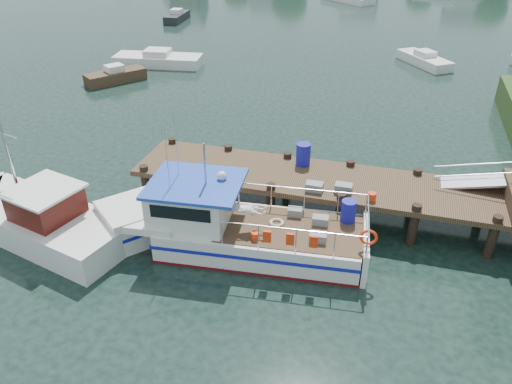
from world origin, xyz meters
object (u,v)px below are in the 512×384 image
(moored_a, at_px, (158,59))
(lobster_boat, at_px, (227,227))
(work_boat, at_px, (33,216))
(moored_e, at_px, (177,17))
(dock, at_px, (483,178))
(moored_rowboat, at_px, (115,76))
(moored_b, at_px, (424,60))

(moored_a, bearing_deg, lobster_boat, -46.61)
(lobster_boat, bearing_deg, work_boat, -176.33)
(work_boat, height_order, moored_e, work_boat)
(dock, distance_m, moored_rowboat, 23.94)
(moored_a, relative_size, moored_e, 1.53)
(lobster_boat, xyz_separation_m, moored_rowboat, (-12.80, 14.88, -0.41))
(dock, bearing_deg, work_boat, -163.82)
(moored_b, height_order, moored_e, moored_e)
(dock, xyz_separation_m, work_boat, (-14.86, -4.31, -1.56))
(dock, relative_size, moored_a, 2.59)
(lobster_boat, height_order, moored_rowboat, lobster_boat)
(work_boat, bearing_deg, moored_a, 117.65)
(work_boat, height_order, moored_a, work_boat)
(moored_rowboat, xyz_separation_m, moored_e, (-3.87, 18.43, 0.00))
(moored_rowboat, relative_size, moored_a, 0.61)
(dock, xyz_separation_m, moored_rowboat, (-20.83, 11.66, -1.83))
(moored_a, height_order, moored_b, moored_a)
(lobster_boat, height_order, moored_e, lobster_boat)
(moored_rowboat, bearing_deg, lobster_boat, -72.92)
(work_boat, relative_size, moored_a, 1.28)
(moored_rowboat, height_order, moored_e, moored_e)
(moored_e, bearing_deg, moored_rowboat, -92.93)
(lobster_boat, relative_size, moored_e, 2.31)
(moored_a, relative_size, moored_b, 1.39)
(dock, height_order, moored_rowboat, dock)
(moored_a, bearing_deg, moored_b, 28.26)
(dock, bearing_deg, moored_rowboat, 150.77)
(dock, height_order, moored_b, dock)
(lobster_boat, bearing_deg, dock, 16.35)
(work_boat, distance_m, moored_rowboat, 17.06)
(lobster_boat, height_order, moored_b, lobster_boat)
(moored_rowboat, bearing_deg, moored_e, 78.23)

